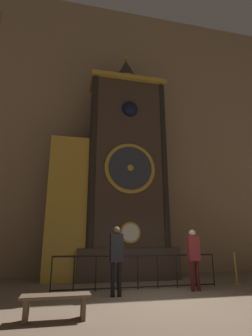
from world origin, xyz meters
TOP-DOWN VIEW (x-y plane):
  - ground_plane at (0.00, 0.00)m, footprint 28.00×28.00m
  - cathedral_back_wall at (-0.09, 5.26)m, footprint 24.00×0.32m
  - clock_tower at (-0.57, 3.95)m, footprint 4.99×1.80m
  - railing_fence at (-0.28, 1.75)m, footprint 5.09×0.05m
  - visitor_near at (-1.11, 0.86)m, footprint 0.34×0.22m
  - visitor_far at (1.27, 1.10)m, footprint 0.35×0.24m
  - stanchion_post at (3.12, 1.83)m, footprint 0.28×0.28m
  - visitor_bench at (-2.58, -0.92)m, footprint 1.27×0.40m

SIDE VIEW (x-z plane):
  - ground_plane at x=0.00m, z-range 0.00..0.00m
  - visitor_bench at x=-2.58m, z-range 0.09..0.53m
  - stanchion_post at x=3.12m, z-range -0.18..0.84m
  - railing_fence at x=-0.28m, z-range 0.06..1.04m
  - visitor_far at x=1.27m, z-range 0.17..1.90m
  - visitor_near at x=-1.11m, z-range 0.18..1.96m
  - clock_tower at x=-0.57m, z-range -0.96..8.91m
  - cathedral_back_wall at x=-0.09m, z-range -0.01..13.68m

